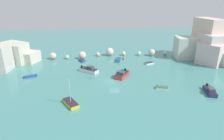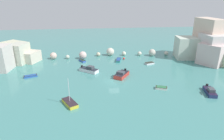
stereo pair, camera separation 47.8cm
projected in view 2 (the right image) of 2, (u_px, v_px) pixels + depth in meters
cove_water at (114, 81)px, 47.27m from camera, size 160.00×160.00×0.00m
cliff_headland_left at (5, 53)px, 59.25m from camera, size 18.73×18.00×8.16m
cliff_headland_right at (208, 48)px, 61.70m from camera, size 18.18×19.81×12.63m
rock_breakwater at (97, 54)px, 64.98m from camera, size 44.48×5.19×2.64m
channel_buoy at (124, 58)px, 63.12m from camera, size 0.62×0.62×0.62m
moored_boat_0 at (82, 61)px, 61.18m from camera, size 2.29×2.79×0.50m
moored_boat_1 at (149, 63)px, 58.83m from camera, size 2.94×2.09×0.53m
moored_boat_2 at (119, 60)px, 61.70m from camera, size 2.30×4.06×0.60m
moored_boat_3 at (70, 103)px, 37.10m from camera, size 3.38×4.38×5.31m
moored_boat_4 at (210, 91)px, 41.15m from camera, size 2.67×4.75×1.44m
moored_boat_5 at (30, 76)px, 49.71m from camera, size 3.43×2.36×0.45m
moored_boat_6 at (161, 88)px, 43.30m from camera, size 2.79×2.09×0.52m
moored_boat_7 at (89, 70)px, 52.77m from camera, size 5.20×4.64×1.72m
moored_boat_8 at (122, 75)px, 49.59m from camera, size 4.50×5.21×1.60m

